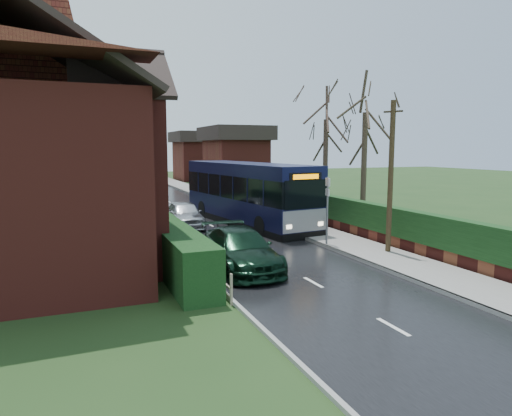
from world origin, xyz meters
name	(u,v)px	position (x,y,z in m)	size (l,w,h in m)	color
ground	(287,268)	(0.00, 0.00, 0.00)	(140.00, 140.00, 0.00)	#27401B
road	(210,225)	(0.00, 10.00, 0.01)	(6.00, 100.00, 0.02)	black
pavement	(278,220)	(4.25, 10.00, 0.07)	(2.50, 100.00, 0.14)	slate
kerb_right	(260,221)	(3.05, 10.00, 0.07)	(0.12, 100.00, 0.14)	gray
kerb_left	(156,228)	(-3.05, 10.00, 0.05)	(0.12, 100.00, 0.10)	gray
front_hedge	(155,231)	(-3.90, 5.00, 0.80)	(1.20, 16.00, 1.60)	black
picket_fence	(173,237)	(-3.15, 5.00, 0.45)	(0.10, 16.00, 0.90)	#9B8569
right_wall_hedge	(301,203)	(5.80, 10.00, 1.02)	(0.60, 50.00, 1.80)	maroon
brick_house	(25,147)	(-8.73, 4.78, 4.38)	(9.30, 14.60, 10.30)	maroon
bus	(247,194)	(2.21, 9.85, 1.73)	(4.16, 11.75, 3.50)	black
car_silver	(184,214)	(-1.50, 9.84, 0.73)	(1.72, 4.26, 1.45)	silver
car_green	(241,249)	(-1.60, 0.51, 0.72)	(2.03, 4.98, 1.45)	black
car_distant	(152,178)	(2.00, 42.83, 0.63)	(1.32, 3.80, 1.25)	black
bus_stop_sign	(327,201)	(3.20, 2.58, 2.04)	(0.17, 0.47, 3.10)	slate
telegraph_pole	(391,178)	(4.80, 0.38, 3.15)	(0.40, 0.76, 6.23)	#302415
tree_right_near	(366,104)	(7.45, 6.00, 6.64)	(4.12, 4.12, 8.89)	#372B20
tree_right_far	(326,113)	(9.00, 12.68, 6.68)	(4.63, 4.63, 8.95)	#35261F
tree_house_side	(21,77)	(-9.54, 14.85, 8.31)	(4.89, 4.89, 11.12)	#33251E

